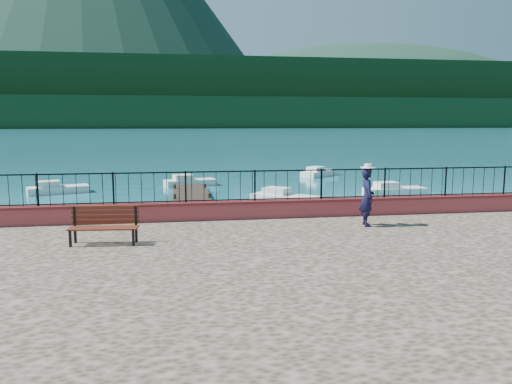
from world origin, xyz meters
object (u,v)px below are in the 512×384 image
object	(u,v)px
boat_2	(395,188)
boat_3	(58,187)
park_bench	(104,233)
person	(367,197)
boat_1	(286,195)
boat_5	(320,171)
boat_0	(175,219)
boat_4	(190,180)

from	to	relation	value
boat_2	boat_3	size ratio (longest dim) A/B	1.04
park_bench	person	world-z (taller)	person
boat_1	boat_5	world-z (taller)	same
park_bench	boat_5	world-z (taller)	park_bench
person	boat_2	distance (m)	15.23
boat_2	boat_3	distance (m)	20.07
park_bench	boat_3	xyz separation A→B (m)	(-5.18, 18.29, -1.09)
person	boat_5	distance (m)	24.52
boat_0	boat_5	distance (m)	21.05
boat_1	boat_4	world-z (taller)	same
park_bench	boat_2	size ratio (longest dim) A/B	0.49
boat_0	boat_2	bearing A→B (deg)	41.38
person	boat_1	distance (m)	11.73
park_bench	boat_2	xyz separation A→B (m)	(14.52, 14.47, -1.09)
boat_5	boat_3	bearing A→B (deg)	160.93
boat_1	boat_2	xyz separation A→B (m)	(6.97, 1.77, 0.00)
boat_2	boat_3	bearing A→B (deg)	165.82
person	boat_4	xyz separation A→B (m)	(-4.69, 19.42, -1.67)
park_bench	boat_4	xyz separation A→B (m)	(2.76, 20.51, -1.09)
park_bench	boat_4	world-z (taller)	park_bench
park_bench	person	distance (m)	7.55
boat_1	boat_4	bearing A→B (deg)	162.06
boat_3	boat_5	xyz separation A→B (m)	(18.18, 6.62, 0.00)
park_bench	boat_2	bearing A→B (deg)	50.53
boat_0	boat_4	size ratio (longest dim) A/B	1.21
boat_0	boat_4	distance (m)	13.44
boat_1	boat_3	size ratio (longest dim) A/B	1.06
boat_2	boat_3	world-z (taller)	same
park_bench	boat_4	bearing A→B (deg)	87.97
boat_0	boat_2	size ratio (longest dim) A/B	1.14
park_bench	boat_0	bearing A→B (deg)	81.64
boat_2	boat_5	bearing A→B (deg)	95.06
boat_0	boat_1	world-z (taller)	same
boat_1	boat_0	bearing A→B (deg)	-95.42
park_bench	person	bearing A→B (deg)	13.93
person	boat_5	bearing A→B (deg)	-7.13
person	boat_0	size ratio (longest dim) A/B	0.43
boat_5	person	bearing A→B (deg)	-142.21
boat_2	park_bench	bearing A→B (deg)	-138.30
boat_0	boat_4	xyz separation A→B (m)	(0.99, 13.40, 0.00)
park_bench	boat_1	xyz separation A→B (m)	(7.55, 12.70, -1.09)
boat_1	person	bearing A→B (deg)	-49.99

